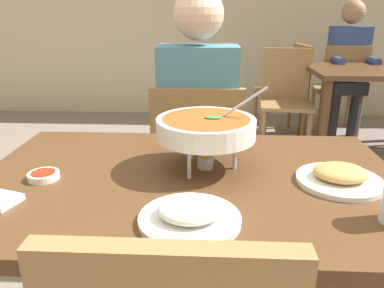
{
  "coord_description": "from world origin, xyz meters",
  "views": [
    {
      "loc": [
        0.06,
        -1.01,
        1.22
      ],
      "look_at": [
        0.0,
        0.15,
        0.8
      ],
      "focal_mm": 35.07,
      "sensor_mm": 36.0,
      "label": 1
    }
  ],
  "objects_px": {
    "diner_main": "(198,114)",
    "patron_bg_middle": "(348,61)",
    "appetizer_plate": "(340,177)",
    "dining_table_far": "(368,84)",
    "curry_bowl": "(206,128)",
    "dining_table_main": "(189,211)",
    "rice_plate": "(190,214)",
    "chair_bg_corner": "(286,94)",
    "chair_diner_main": "(198,162)",
    "chair_bg_right": "(289,85)",
    "sauce_dish": "(44,175)",
    "chair_bg_middle": "(341,85)"
  },
  "relations": [
    {
      "from": "chair_diner_main",
      "to": "dining_table_main",
      "type": "bearing_deg",
      "value": -90.0
    },
    {
      "from": "chair_diner_main",
      "to": "appetizer_plate",
      "type": "xyz_separation_m",
      "value": [
        0.43,
        -0.71,
        0.26
      ]
    },
    {
      "from": "curry_bowl",
      "to": "sauce_dish",
      "type": "xyz_separation_m",
      "value": [
        -0.47,
        -0.11,
        -0.12
      ]
    },
    {
      "from": "chair_diner_main",
      "to": "curry_bowl",
      "type": "bearing_deg",
      "value": -85.74
    },
    {
      "from": "rice_plate",
      "to": "chair_bg_corner",
      "type": "height_order",
      "value": "chair_bg_corner"
    },
    {
      "from": "dining_table_far",
      "to": "appetizer_plate",
      "type": "bearing_deg",
      "value": -113.26
    },
    {
      "from": "appetizer_plate",
      "to": "chair_bg_middle",
      "type": "distance_m",
      "value": 2.98
    },
    {
      "from": "sauce_dish",
      "to": "chair_bg_middle",
      "type": "height_order",
      "value": "chair_bg_middle"
    },
    {
      "from": "appetizer_plate",
      "to": "diner_main",
      "type": "bearing_deg",
      "value": 119.84
    },
    {
      "from": "chair_diner_main",
      "to": "diner_main",
      "type": "relative_size",
      "value": 0.69
    },
    {
      "from": "chair_bg_middle",
      "to": "diner_main",
      "type": "bearing_deg",
      "value": -123.29
    },
    {
      "from": "diner_main",
      "to": "dining_table_main",
      "type": "bearing_deg",
      "value": -90.0
    },
    {
      "from": "dining_table_far",
      "to": "chair_bg_right",
      "type": "height_order",
      "value": "chair_bg_right"
    },
    {
      "from": "curry_bowl",
      "to": "chair_bg_corner",
      "type": "distance_m",
      "value": 2.39
    },
    {
      "from": "rice_plate",
      "to": "appetizer_plate",
      "type": "distance_m",
      "value": 0.47
    },
    {
      "from": "dining_table_far",
      "to": "chair_bg_corner",
      "type": "xyz_separation_m",
      "value": [
        -0.68,
        0.08,
        -0.11
      ]
    },
    {
      "from": "chair_diner_main",
      "to": "appetizer_plate",
      "type": "relative_size",
      "value": 3.75
    },
    {
      "from": "dining_table_far",
      "to": "chair_bg_middle",
      "type": "bearing_deg",
      "value": 94.66
    },
    {
      "from": "appetizer_plate",
      "to": "chair_bg_middle",
      "type": "height_order",
      "value": "chair_bg_middle"
    },
    {
      "from": "diner_main",
      "to": "curry_bowl",
      "type": "height_order",
      "value": "diner_main"
    },
    {
      "from": "rice_plate",
      "to": "appetizer_plate",
      "type": "height_order",
      "value": "same"
    },
    {
      "from": "dining_table_main",
      "to": "chair_bg_middle",
      "type": "bearing_deg",
      "value": 64.09
    },
    {
      "from": "chair_diner_main",
      "to": "appetizer_plate",
      "type": "bearing_deg",
      "value": -59.04
    },
    {
      "from": "dining_table_main",
      "to": "chair_bg_right",
      "type": "bearing_deg",
      "value": 73.1
    },
    {
      "from": "diner_main",
      "to": "patron_bg_middle",
      "type": "relative_size",
      "value": 1.0
    },
    {
      "from": "chair_bg_corner",
      "to": "chair_diner_main",
      "type": "bearing_deg",
      "value": -113.9
    },
    {
      "from": "dining_table_main",
      "to": "dining_table_far",
      "type": "height_order",
      "value": "same"
    },
    {
      "from": "chair_bg_right",
      "to": "chair_bg_corner",
      "type": "distance_m",
      "value": 0.46
    },
    {
      "from": "dining_table_far",
      "to": "patron_bg_middle",
      "type": "relative_size",
      "value": 0.76
    },
    {
      "from": "chair_diner_main",
      "to": "curry_bowl",
      "type": "distance_m",
      "value": 0.73
    },
    {
      "from": "dining_table_main",
      "to": "appetizer_plate",
      "type": "height_order",
      "value": "appetizer_plate"
    },
    {
      "from": "chair_diner_main",
      "to": "chair_bg_right",
      "type": "height_order",
      "value": "same"
    },
    {
      "from": "diner_main",
      "to": "curry_bowl",
      "type": "bearing_deg",
      "value": -85.95
    },
    {
      "from": "dining_table_main",
      "to": "appetizer_plate",
      "type": "distance_m",
      "value": 0.45
    },
    {
      "from": "chair_bg_middle",
      "to": "appetizer_plate",
      "type": "bearing_deg",
      "value": -108.27
    },
    {
      "from": "dining_table_main",
      "to": "chair_bg_corner",
      "type": "bearing_deg",
      "value": 72.72
    },
    {
      "from": "chair_bg_right",
      "to": "patron_bg_middle",
      "type": "height_order",
      "value": "patron_bg_middle"
    },
    {
      "from": "curry_bowl",
      "to": "chair_bg_middle",
      "type": "distance_m",
      "value": 3.05
    },
    {
      "from": "diner_main",
      "to": "chair_bg_middle",
      "type": "bearing_deg",
      "value": 56.71
    },
    {
      "from": "appetizer_plate",
      "to": "dining_table_far",
      "type": "bearing_deg",
      "value": 66.74
    },
    {
      "from": "dining_table_main",
      "to": "chair_bg_right",
      "type": "relative_size",
      "value": 1.4
    },
    {
      "from": "chair_bg_right",
      "to": "chair_bg_corner",
      "type": "height_order",
      "value": "same"
    },
    {
      "from": "dining_table_main",
      "to": "patron_bg_middle",
      "type": "bearing_deg",
      "value": 63.37
    },
    {
      "from": "chair_bg_middle",
      "to": "sauce_dish",
      "type": "bearing_deg",
      "value": -122.18
    },
    {
      "from": "dining_table_far",
      "to": "chair_bg_right",
      "type": "bearing_deg",
      "value": 136.74
    },
    {
      "from": "rice_plate",
      "to": "sauce_dish",
      "type": "bearing_deg",
      "value": 154.14
    },
    {
      "from": "dining_table_far",
      "to": "chair_bg_middle",
      "type": "xyz_separation_m",
      "value": [
        -0.04,
        0.55,
        -0.11
      ]
    },
    {
      "from": "curry_bowl",
      "to": "appetizer_plate",
      "type": "bearing_deg",
      "value": -13.35
    },
    {
      "from": "dining_table_main",
      "to": "sauce_dish",
      "type": "height_order",
      "value": "sauce_dish"
    },
    {
      "from": "chair_diner_main",
      "to": "patron_bg_middle",
      "type": "relative_size",
      "value": 0.69
    }
  ]
}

